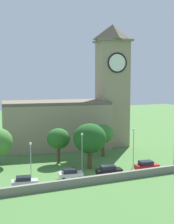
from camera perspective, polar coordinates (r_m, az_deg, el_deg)
The scene contains 14 objects.
ground_plane at distance 72.94m, azimuth -3.01°, elevation -7.71°, with size 200.00×200.00×0.00m, color #477538.
church at distance 81.69m, azimuth -2.17°, elevation 0.10°, with size 32.14×14.95×30.09m.
quay_barrier at distance 56.81m, azimuth 3.55°, elevation -11.17°, with size 44.45×0.70×1.29m, color gray.
car_silver at distance 55.01m, azimuth -10.65°, elevation -11.62°, with size 4.38×2.64×1.73m.
car_white at distance 57.70m, azimuth -2.84°, elevation -10.56°, with size 4.30×2.82×1.90m.
car_black at distance 59.93m, azimuth 3.75°, elevation -9.94°, with size 4.76×2.62×1.85m.
car_red at distance 63.45m, azimuth 10.15°, elevation -9.06°, with size 4.53×2.62×1.92m.
streetlamp_west_mid at distance 56.00m, azimuth -9.60°, elevation -7.37°, with size 0.44×0.44×6.76m.
streetlamp_central at distance 59.01m, azimuth -0.86°, elevation -6.09°, with size 0.44×0.44×7.60m.
streetlamp_east_mid at distance 64.81m, azimuth 7.97°, elevation -5.01°, with size 0.44×0.44×7.61m.
streetlamp_east_end at distance 69.51m, azimuth 14.73°, elevation -4.61°, with size 0.44×0.44×7.14m.
tree_riverside_west at distance 67.31m, azimuth -4.91°, elevation -4.59°, with size 4.61×4.61×7.10m.
tree_churchyard at distance 72.65m, azimuth 2.77°, elevation -3.74°, with size 4.52×4.52×7.07m.
tree_by_tower at distance 63.16m, azimuth 0.47°, elevation -4.55°, with size 6.26×6.26×8.64m.
Camera 1 is at (-24.80, -51.24, 17.82)m, focal length 53.46 mm.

